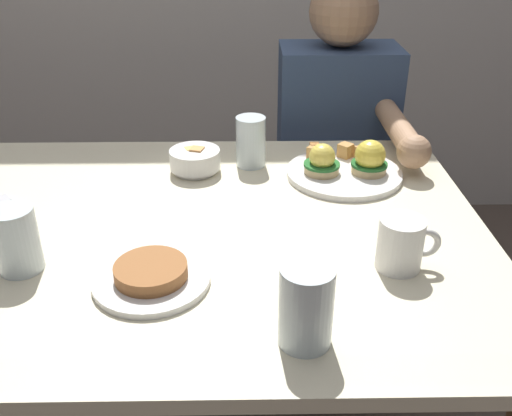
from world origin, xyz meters
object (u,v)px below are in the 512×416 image
diner_person (337,150)px  dining_table (189,270)px  fork (11,207)px  water_glass_near (17,244)px  water_glass_far (306,310)px  coffee_mug (402,242)px  water_glass_extra (251,145)px  side_plate (151,276)px  fruit_bowl (194,160)px  eggs_benedict_plate (346,166)px

diner_person → dining_table: bearing=-123.2°
fork → water_glass_near: size_ratio=1.11×
fork → water_glass_far: (0.58, -0.42, 0.05)m
coffee_mug → water_glass_extra: (-0.26, 0.44, 0.00)m
side_plate → diner_person: diner_person is taller
water_glass_near → fruit_bowl: bearing=56.0°
water_glass_far → diner_person: diner_person is taller
dining_table → water_glass_far: (0.21, -0.34, 0.16)m
water_glass_extra → side_plate: (-0.17, -0.48, -0.04)m
coffee_mug → water_glass_extra: water_glass_extra is taller
dining_table → water_glass_extra: bearing=65.8°
fruit_bowl → side_plate: (-0.04, -0.45, -0.02)m
water_glass_extra → diner_person: diner_person is taller
water_glass_near → fork: bearing=114.1°
dining_table → coffee_mug: coffee_mug is taller
water_glass_near → diner_person: bearing=48.1°
dining_table → water_glass_far: water_glass_far is taller
dining_table → coffee_mug: (0.39, -0.15, 0.16)m
fruit_bowl → coffee_mug: (0.39, -0.41, 0.02)m
fruit_bowl → fork: size_ratio=0.91×
side_plate → eggs_benedict_plate: bearing=46.6°
eggs_benedict_plate → fork: (-0.73, -0.15, -0.02)m
side_plate → water_glass_near: bearing=168.9°
fruit_bowl → diner_person: size_ratio=0.11×
water_glass_near → side_plate: (0.23, -0.05, -0.04)m
dining_table → side_plate: side_plate is taller
fork → water_glass_far: water_glass_far is taller
diner_person → water_glass_near: bearing=-131.9°
water_glass_far → fork: bearing=144.1°
fruit_bowl → fork: bearing=-154.5°
eggs_benedict_plate → water_glass_far: size_ratio=2.10×
fork → diner_person: diner_person is taller
water_glass_extra → diner_person: size_ratio=0.11×
water_glass_extra → side_plate: size_ratio=0.61×
eggs_benedict_plate → fork: 0.74m
water_glass_far → water_glass_extra: bearing=96.6°
fruit_bowl → water_glass_extra: (0.13, 0.04, 0.02)m
dining_table → fork: fork is taller
dining_table → water_glass_far: bearing=-58.6°
fruit_bowl → diner_person: bearing=40.7°
eggs_benedict_plate → water_glass_extra: bearing=163.0°
dining_table → side_plate: (-0.04, -0.19, 0.12)m
fork → dining_table: bearing=-12.4°
eggs_benedict_plate → fork: eggs_benedict_plate is taller
coffee_mug → water_glass_far: (-0.18, -0.19, 0.01)m
dining_table → water_glass_far: size_ratio=9.32×
fruit_bowl → side_plate: bearing=-94.8°
fruit_bowl → coffee_mug: coffee_mug is taller
fruit_bowl → water_glass_near: (-0.27, -0.40, 0.02)m
eggs_benedict_plate → water_glass_near: (-0.63, -0.37, 0.03)m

